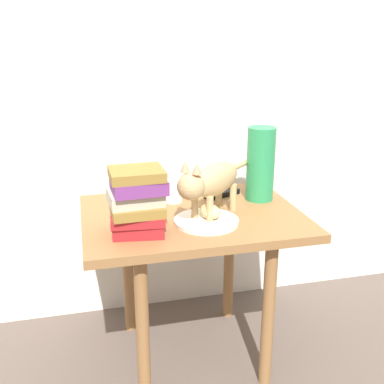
{
  "coord_description": "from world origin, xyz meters",
  "views": [
    {
      "loc": [
        -0.37,
        -1.51,
        1.2
      ],
      "look_at": [
        0.0,
        0.0,
        0.68
      ],
      "focal_mm": 43.48,
      "sensor_mm": 36.0,
      "label": 1
    }
  ],
  "objects_px": {
    "plate": "(206,221)",
    "candle_jar": "(173,192)",
    "cat": "(211,182)",
    "green_vase": "(261,164)",
    "book_stack": "(137,201)",
    "tv_remote": "(222,194)",
    "side_table": "(192,236)",
    "bread_roll": "(210,211)"
  },
  "relations": [
    {
      "from": "side_table",
      "to": "plate",
      "type": "relative_size",
      "value": 3.53
    },
    {
      "from": "side_table",
      "to": "plate",
      "type": "distance_m",
      "value": 0.14
    },
    {
      "from": "cat",
      "to": "plate",
      "type": "bearing_deg",
      "value": -121.95
    },
    {
      "from": "plate",
      "to": "tv_remote",
      "type": "height_order",
      "value": "tv_remote"
    },
    {
      "from": "plate",
      "to": "green_vase",
      "type": "relative_size",
      "value": 0.78
    },
    {
      "from": "plate",
      "to": "book_stack",
      "type": "xyz_separation_m",
      "value": [
        -0.23,
        -0.03,
        0.1
      ]
    },
    {
      "from": "cat",
      "to": "side_table",
      "type": "bearing_deg",
      "value": 131.87
    },
    {
      "from": "side_table",
      "to": "bread_roll",
      "type": "distance_m",
      "value": 0.16
    },
    {
      "from": "plate",
      "to": "cat",
      "type": "relative_size",
      "value": 0.59
    },
    {
      "from": "cat",
      "to": "tv_remote",
      "type": "relative_size",
      "value": 2.48
    },
    {
      "from": "book_stack",
      "to": "tv_remote",
      "type": "height_order",
      "value": "book_stack"
    },
    {
      "from": "plate",
      "to": "green_vase",
      "type": "bearing_deg",
      "value": 35.52
    },
    {
      "from": "green_vase",
      "to": "candle_jar",
      "type": "bearing_deg",
      "value": 171.24
    },
    {
      "from": "cat",
      "to": "candle_jar",
      "type": "relative_size",
      "value": 4.38
    },
    {
      "from": "book_stack",
      "to": "tv_remote",
      "type": "relative_size",
      "value": 1.43
    },
    {
      "from": "cat",
      "to": "bread_roll",
      "type": "bearing_deg",
      "value": -109.14
    },
    {
      "from": "bread_roll",
      "to": "candle_jar",
      "type": "height_order",
      "value": "candle_jar"
    },
    {
      "from": "bread_roll",
      "to": "book_stack",
      "type": "relative_size",
      "value": 0.37
    },
    {
      "from": "bread_roll",
      "to": "cat",
      "type": "bearing_deg",
      "value": 70.86
    },
    {
      "from": "side_table",
      "to": "tv_remote",
      "type": "height_order",
      "value": "tv_remote"
    },
    {
      "from": "plate",
      "to": "tv_remote",
      "type": "distance_m",
      "value": 0.29
    },
    {
      "from": "side_table",
      "to": "book_stack",
      "type": "relative_size",
      "value": 3.61
    },
    {
      "from": "plate",
      "to": "candle_jar",
      "type": "distance_m",
      "value": 0.25
    },
    {
      "from": "side_table",
      "to": "green_vase",
      "type": "distance_m",
      "value": 0.38
    },
    {
      "from": "bread_roll",
      "to": "book_stack",
      "type": "xyz_separation_m",
      "value": [
        -0.25,
        -0.03,
        0.07
      ]
    },
    {
      "from": "green_vase",
      "to": "candle_jar",
      "type": "xyz_separation_m",
      "value": [
        -0.33,
        0.05,
        -0.1
      ]
    },
    {
      "from": "side_table",
      "to": "plate",
      "type": "height_order",
      "value": "plate"
    },
    {
      "from": "cat",
      "to": "green_vase",
      "type": "distance_m",
      "value": 0.28
    },
    {
      "from": "bread_roll",
      "to": "tv_remote",
      "type": "bearing_deg",
      "value": 64.11
    },
    {
      "from": "tv_remote",
      "to": "side_table",
      "type": "bearing_deg",
      "value": -160.29
    },
    {
      "from": "side_table",
      "to": "tv_remote",
      "type": "xyz_separation_m",
      "value": [
        0.16,
        0.15,
        0.1
      ]
    },
    {
      "from": "cat",
      "to": "book_stack",
      "type": "relative_size",
      "value": 1.73
    },
    {
      "from": "bread_roll",
      "to": "candle_jar",
      "type": "bearing_deg",
      "value": 108.61
    },
    {
      "from": "side_table",
      "to": "candle_jar",
      "type": "height_order",
      "value": "candle_jar"
    },
    {
      "from": "green_vase",
      "to": "candle_jar",
      "type": "height_order",
      "value": "green_vase"
    },
    {
      "from": "book_stack",
      "to": "candle_jar",
      "type": "height_order",
      "value": "book_stack"
    },
    {
      "from": "candle_jar",
      "to": "tv_remote",
      "type": "distance_m",
      "value": 0.2
    },
    {
      "from": "tv_remote",
      "to": "candle_jar",
      "type": "bearing_deg",
      "value": 160.69
    },
    {
      "from": "green_vase",
      "to": "tv_remote",
      "type": "distance_m",
      "value": 0.2
    },
    {
      "from": "cat",
      "to": "book_stack",
      "type": "xyz_separation_m",
      "value": [
        -0.26,
        -0.07,
        -0.02
      ]
    },
    {
      "from": "bread_roll",
      "to": "side_table",
      "type": "bearing_deg",
      "value": 112.14
    },
    {
      "from": "bread_roll",
      "to": "book_stack",
      "type": "height_order",
      "value": "book_stack"
    }
  ]
}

